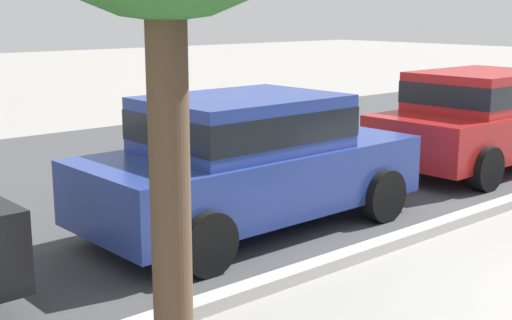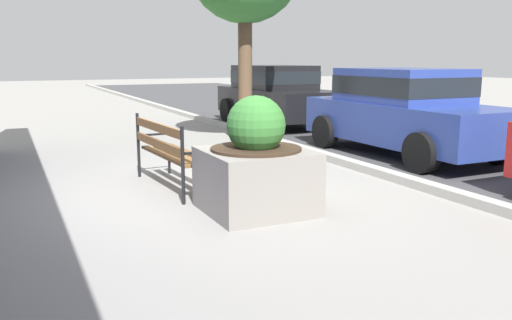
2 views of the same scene
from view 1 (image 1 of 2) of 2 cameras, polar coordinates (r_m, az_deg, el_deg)
street_surface at (r=11.16m, az=-7.20°, el=-0.92°), size 60.00×9.00×0.01m
curb_stone at (r=7.88m, az=11.95°, el=-6.19°), size 60.00×0.20×0.12m
parked_car_blue at (r=8.02m, az=-0.59°, el=0.17°), size 4.12×1.95×1.56m
parked_car_red at (r=11.76m, az=17.92°, el=3.39°), size 4.12×1.95×1.56m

